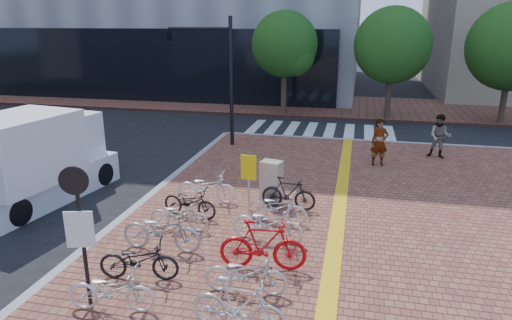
% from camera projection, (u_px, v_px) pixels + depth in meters
% --- Properties ---
extents(ground, '(120.00, 120.00, 0.00)m').
position_uv_depth(ground, '(246.00, 264.00, 10.75)').
color(ground, black).
rests_on(ground, ground).
extents(kerb_north, '(14.00, 0.25, 0.15)m').
position_uv_depth(kerb_north, '(370.00, 142.00, 21.29)').
color(kerb_north, gray).
rests_on(kerb_north, ground).
extents(far_sidewalk, '(70.00, 8.00, 0.15)m').
position_uv_depth(far_sidewalk, '(322.00, 106.00, 30.32)').
color(far_sidewalk, brown).
rests_on(far_sidewalk, ground).
extents(crosswalk, '(7.50, 4.00, 0.01)m').
position_uv_depth(crosswalk, '(320.00, 131.00, 23.70)').
color(crosswalk, silver).
rests_on(crosswalk, ground).
extents(street_trees, '(16.20, 4.60, 6.35)m').
position_uv_depth(street_trees, '(412.00, 47.00, 24.77)').
color(street_trees, '#38281E').
rests_on(street_trees, far_sidewalk).
extents(bike_0, '(1.77, 0.83, 0.89)m').
position_uv_depth(bike_0, '(111.00, 290.00, 8.67)').
color(bike_0, silver).
rests_on(bike_0, sidewalk).
extents(bike_1, '(1.80, 0.87, 0.91)m').
position_uv_depth(bike_1, '(139.00, 260.00, 9.73)').
color(bike_1, black).
rests_on(bike_1, sidewalk).
extents(bike_2, '(1.99, 0.73, 1.04)m').
position_uv_depth(bike_2, '(161.00, 230.00, 10.96)').
color(bike_2, '#A8A9AD').
rests_on(bike_2, sidewalk).
extents(bike_3, '(1.64, 0.63, 0.85)m').
position_uv_depth(bike_3, '(179.00, 215.00, 12.05)').
color(bike_3, silver).
rests_on(bike_3, sidewalk).
extents(bike_4, '(1.75, 0.88, 0.88)m').
position_uv_depth(bike_4, '(190.00, 202.00, 12.89)').
color(bike_4, black).
rests_on(bike_4, sidewalk).
extents(bike_5, '(1.85, 0.72, 0.96)m').
position_uv_depth(bike_5, '(207.00, 187.00, 13.93)').
color(bike_5, white).
rests_on(bike_5, sidewalk).
extents(bike_6, '(1.83, 0.68, 1.08)m').
position_uv_depth(bike_6, '(239.00, 306.00, 8.01)').
color(bike_6, silver).
rests_on(bike_6, sidewalk).
extents(bike_7, '(1.73, 0.71, 0.89)m').
position_uv_depth(bike_7, '(246.00, 274.00, 9.23)').
color(bike_7, silver).
rests_on(bike_7, sidewalk).
extents(bike_8, '(2.00, 0.76, 1.17)m').
position_uv_depth(bike_8, '(263.00, 245.00, 10.09)').
color(bike_8, red).
rests_on(bike_8, sidewalk).
extents(bike_9, '(1.88, 0.80, 0.96)m').
position_uv_depth(bike_9, '(268.00, 223.00, 11.43)').
color(bike_9, white).
rests_on(bike_9, sidewalk).
extents(bike_10, '(1.75, 0.76, 0.89)m').
position_uv_depth(bike_10, '(277.00, 207.00, 12.51)').
color(bike_10, silver).
rests_on(bike_10, sidewalk).
extents(bike_11, '(1.66, 0.60, 0.98)m').
position_uv_depth(bike_11, '(288.00, 193.00, 13.40)').
color(bike_11, black).
rests_on(bike_11, sidewalk).
extents(pedestrian_a, '(0.73, 0.56, 1.81)m').
position_uv_depth(pedestrian_a, '(379.00, 142.00, 17.38)').
color(pedestrian_a, gray).
rests_on(pedestrian_a, sidewalk).
extents(pedestrian_b, '(1.00, 0.86, 1.78)m').
position_uv_depth(pedestrian_b, '(440.00, 136.00, 18.33)').
color(pedestrian_b, '#48505B').
rests_on(pedestrian_b, sidewalk).
extents(utility_box, '(0.70, 0.58, 1.33)m').
position_uv_depth(utility_box, '(271.00, 182.00, 13.81)').
color(utility_box, silver).
rests_on(utility_box, sidewalk).
extents(yellow_sign, '(0.46, 0.12, 1.69)m').
position_uv_depth(yellow_sign, '(249.00, 172.00, 13.10)').
color(yellow_sign, '#B7B7BC').
rests_on(yellow_sign, sidewalk).
extents(notice_sign, '(0.52, 0.19, 2.89)m').
position_uv_depth(notice_sign, '(79.00, 221.00, 8.36)').
color(notice_sign, black).
rests_on(notice_sign, sidewalk).
extents(traffic_light_pole, '(2.98, 1.15, 5.54)m').
position_uv_depth(traffic_light_pole, '(202.00, 57.00, 19.72)').
color(traffic_light_pole, black).
rests_on(traffic_light_pole, sidewalk).
extents(box_truck, '(2.91, 5.27, 2.89)m').
position_uv_depth(box_truck, '(36.00, 159.00, 14.24)').
color(box_truck, silver).
rests_on(box_truck, ground).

